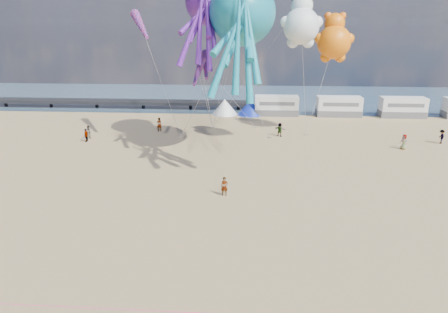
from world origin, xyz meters
TOP-DOWN VIEW (x-y plane):
  - ground at (0.00, 0.00)m, footprint 120.00×120.00m
  - water at (0.00, 55.00)m, footprint 120.00×120.00m
  - pier at (-28.00, 44.00)m, footprint 60.00×3.00m
  - motorhome_0 at (6.00, 40.00)m, footprint 6.60×2.50m
  - motorhome_1 at (15.50, 40.00)m, footprint 6.60×2.50m
  - motorhome_2 at (25.00, 40.00)m, footprint 6.60×2.50m
  - tent_white at (-2.00, 40.00)m, footprint 4.00×4.00m
  - tent_blue at (2.00, 40.00)m, footprint 4.00×4.00m
  - rope_line at (0.00, -5.00)m, footprint 34.00×0.03m
  - standing_person at (-0.04, 9.25)m, footprint 0.63×0.44m
  - beachgoer_0 at (19.43, 23.32)m, footprint 0.71×0.76m
  - beachgoer_1 at (-17.80, 25.07)m, footprint 0.97×0.90m
  - beachgoer_2 at (24.69, 25.96)m, footprint 0.70×0.86m
  - beachgoer_3 at (-17.72, 23.95)m, footprint 0.67×1.07m
  - beachgoer_4 at (5.76, 27.92)m, footprint 1.07×0.90m
  - beachgoer_5 at (-9.96, 29.21)m, footprint 1.78×1.33m
  - sandbag_a at (-6.60, 26.47)m, footprint 0.50×0.35m
  - sandbag_b at (4.43, 26.85)m, footprint 0.50×0.35m
  - sandbag_c at (9.21, 28.64)m, footprint 0.50×0.35m
  - sandbag_d at (2.66, 31.86)m, footprint 0.50×0.35m
  - sandbag_e at (-3.06, 31.13)m, footprint 0.50×0.35m
  - kite_octopus_teal at (1.01, 19.93)m, footprint 6.56×12.07m
  - kite_octopus_purple at (-2.73, 24.20)m, footprint 6.28×10.67m
  - kite_panda at (7.09, 22.85)m, footprint 5.46×5.26m
  - kite_teddy_orange at (11.79, 29.02)m, footprint 5.66×5.44m
  - windsock_left at (-10.53, 25.25)m, footprint 4.03×7.00m
  - windsock_mid at (-2.97, 23.10)m, footprint 1.64×5.33m
  - windsock_right at (-3.60, 21.26)m, footprint 1.34×4.65m

SIDE VIEW (x-z plane):
  - ground at x=0.00m, z-range 0.00..0.00m
  - water at x=0.00m, z-range 0.02..0.02m
  - rope_line at x=0.00m, z-range 0.00..0.04m
  - sandbag_a at x=-6.60m, z-range 0.00..0.22m
  - sandbag_b at x=4.43m, z-range 0.00..0.22m
  - sandbag_c at x=9.21m, z-range 0.00..0.22m
  - sandbag_d at x=2.66m, z-range 0.00..0.22m
  - sandbag_e at x=-3.06m, z-range 0.00..0.22m
  - beachgoer_3 at x=-17.72m, z-range 0.00..1.60m
  - standing_person at x=-0.04m, z-range 0.00..1.64m
  - beachgoer_1 at x=-17.80m, z-range 0.00..1.66m
  - beachgoer_2 at x=24.69m, z-range 0.00..1.68m
  - beachgoer_4 at x=5.76m, z-range 0.00..1.72m
  - beachgoer_0 at x=19.43m, z-range 0.00..1.75m
  - beachgoer_5 at x=-9.96m, z-range 0.00..1.87m
  - pier at x=-28.00m, z-range 0.75..1.25m
  - tent_white at x=-2.00m, z-range 0.00..2.40m
  - tent_blue at x=2.00m, z-range 0.00..2.40m
  - motorhome_0 at x=6.00m, z-range 0.00..3.00m
  - motorhome_1 at x=15.50m, z-range 0.00..3.00m
  - motorhome_2 at x=25.00m, z-range 0.00..3.00m
  - windsock_right at x=-3.60m, z-range 6.45..11.03m
  - windsock_mid at x=-2.97m, z-range 6.62..11.87m
  - kite_teddy_orange at x=11.79m, z-range 8.02..14.86m
  - kite_panda at x=7.09m, z-range 10.13..16.55m
  - windsock_left at x=-10.53m, z-range 9.82..17.02m
  - kite_octopus_teal at x=1.01m, z-range 8.09..21.19m
  - kite_octopus_purple at x=-2.73m, z-range 10.03..21.45m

